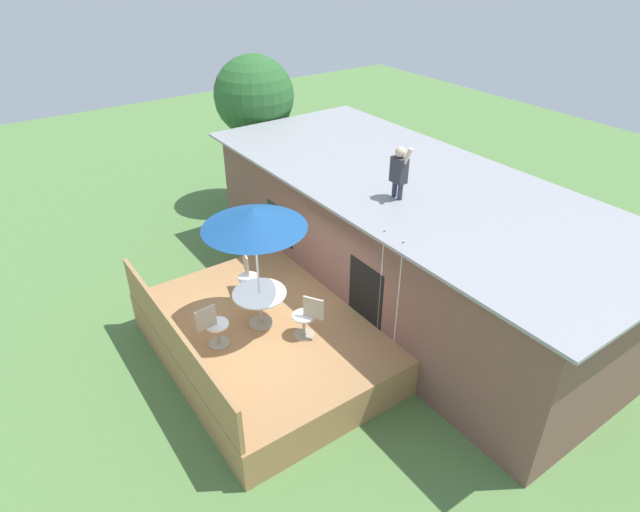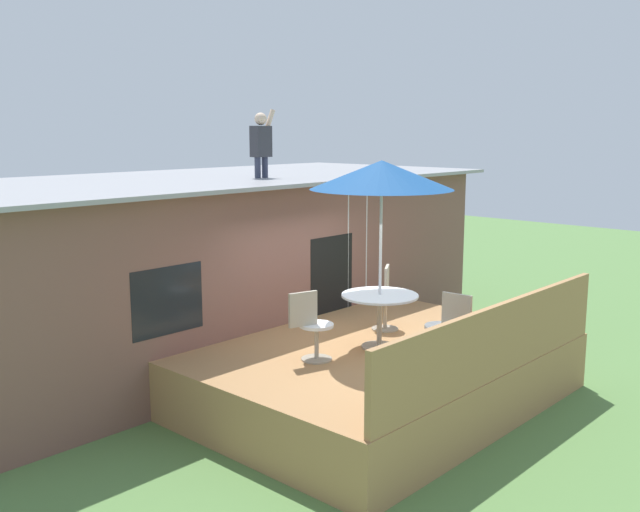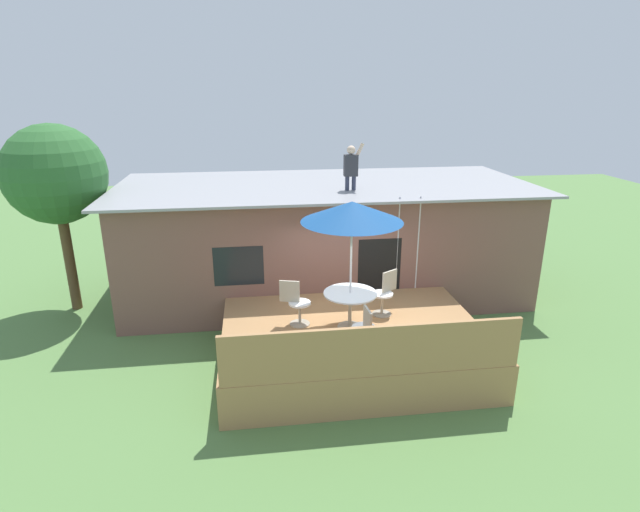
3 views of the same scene
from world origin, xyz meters
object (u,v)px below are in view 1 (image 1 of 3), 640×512
(patio_chair_left, at_px, (248,276))
(step_ladder, at_px, (390,287))
(patio_chair_near, at_px, (213,326))
(patio_table, at_px, (260,299))
(patio_chair_right, at_px, (307,317))
(patio_umbrella, at_px, (254,218))
(person_figure, at_px, (399,169))
(backyard_tree, at_px, (254,97))

(patio_chair_left, bearing_deg, step_ladder, 45.02)
(patio_chair_left, height_order, patio_chair_near, same)
(patio_chair_left, bearing_deg, patio_table, -0.00)
(patio_chair_right, bearing_deg, patio_umbrella, -0.00)
(person_figure, height_order, patio_chair_right, person_figure)
(patio_chair_right, bearing_deg, step_ladder, -156.14)
(person_figure, relative_size, backyard_tree, 0.24)
(patio_chair_left, height_order, patio_chair_right, same)
(patio_chair_near, bearing_deg, patio_umbrella, 0.00)
(patio_chair_right, relative_size, patio_chair_near, 1.00)
(patio_table, xyz_separation_m, patio_chair_left, (-1.03, 0.29, -0.13))
(patio_table, distance_m, patio_umbrella, 1.76)
(step_ladder, height_order, person_figure, person_figure)
(patio_table, xyz_separation_m, patio_chair_right, (0.84, 0.54, -0.13))
(patio_umbrella, xyz_separation_m, patio_chair_left, (-1.03, 0.29, -1.89))
(patio_umbrella, xyz_separation_m, patio_chair_near, (0.07, -1.02, -1.89))
(patio_chair_right, height_order, patio_chair_near, same)
(patio_chair_right, relative_size, backyard_tree, 0.20)
(step_ladder, bearing_deg, person_figure, 136.16)
(patio_chair_near, distance_m, backyard_tree, 8.11)
(person_figure, xyz_separation_m, patio_chair_near, (-0.47, -3.92, -2.31))
(patio_umbrella, relative_size, backyard_tree, 0.56)
(person_figure, relative_size, patio_chair_left, 1.21)
(patio_table, distance_m, person_figure, 3.66)
(patio_umbrella, bearing_deg, patio_table, 126.87)
(patio_umbrella, height_order, patio_chair_right, patio_umbrella)
(patio_table, bearing_deg, person_figure, 79.38)
(person_figure, bearing_deg, patio_table, -100.62)
(patio_umbrella, distance_m, patio_chair_near, 2.15)
(person_figure, xyz_separation_m, backyard_tree, (-6.85, 0.64, -0.21))
(patio_chair_near, bearing_deg, step_ladder, -33.57)
(patio_umbrella, bearing_deg, step_ladder, 47.06)
(patio_chair_near, bearing_deg, patio_chair_left, 35.91)
(step_ladder, bearing_deg, patio_chair_near, -119.59)
(step_ladder, relative_size, patio_chair_left, 2.39)
(person_figure, distance_m, patio_chair_near, 4.57)
(patio_umbrella, distance_m, patio_chair_right, 2.14)
(patio_umbrella, height_order, patio_chair_left, patio_umbrella)
(patio_table, distance_m, patio_chair_left, 1.08)
(step_ladder, relative_size, patio_chair_right, 2.39)
(backyard_tree, bearing_deg, patio_umbrella, -29.24)
(patio_umbrella, relative_size, step_ladder, 1.15)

